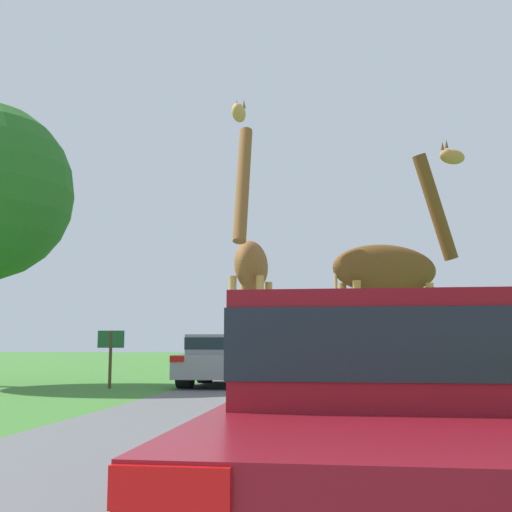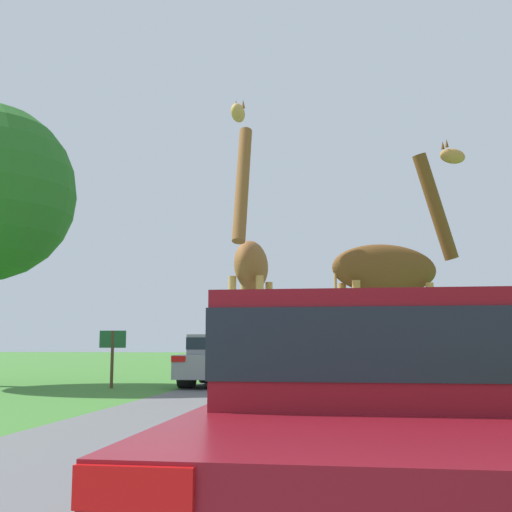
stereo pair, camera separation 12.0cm
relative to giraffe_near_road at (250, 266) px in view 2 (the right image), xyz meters
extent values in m
cube|color=#5B5B5E|center=(0.93, 17.38, -2.63)|extent=(6.57, 120.00, 0.00)
cylinder|color=tan|center=(0.26, -0.52, -1.44)|extent=(0.15, 0.15, 2.39)
cylinder|color=#2D2319|center=(0.26, -0.52, -2.59)|extent=(0.19, 0.19, 0.09)
cylinder|color=tan|center=(-0.26, -0.51, -1.44)|extent=(0.15, 0.15, 2.39)
cylinder|color=#2D2319|center=(-0.26, -0.51, -2.59)|extent=(0.19, 0.19, 0.09)
cylinder|color=tan|center=(0.27, 0.79, -1.44)|extent=(0.15, 0.15, 2.39)
cylinder|color=#2D2319|center=(0.27, 0.79, -2.59)|extent=(0.19, 0.19, 0.09)
cylinder|color=tan|center=(-0.25, 0.79, -1.44)|extent=(0.15, 0.15, 2.39)
cylinder|color=#2D2319|center=(-0.25, 0.79, -2.59)|extent=(0.19, 0.19, 0.09)
ellipsoid|color=brown|center=(0.00, 0.14, 0.02)|extent=(0.63, 1.87, 0.97)
cylinder|color=brown|center=(-0.01, -0.93, 1.43)|extent=(0.25, 0.97, 2.35)
ellipsoid|color=tan|center=(-0.01, -1.41, 2.61)|extent=(0.24, 0.56, 0.30)
cylinder|color=tan|center=(0.01, 1.02, -0.63)|extent=(0.05, 0.05, 1.32)
cone|color=brown|center=(0.06, -1.24, 2.84)|extent=(0.07, 0.07, 0.16)
cone|color=brown|center=(-0.08, -1.24, 2.84)|extent=(0.07, 0.07, 0.16)
cylinder|color=#B77F3D|center=(3.11, 0.20, -1.52)|extent=(0.14, 0.14, 2.23)
cylinder|color=#2D2319|center=(3.11, 0.20, -2.59)|extent=(0.19, 0.19, 0.09)
cylinder|color=#B77F3D|center=(3.36, -0.31, -1.52)|extent=(0.14, 0.14, 2.23)
cylinder|color=#2D2319|center=(3.36, -0.31, -2.59)|extent=(0.19, 0.19, 0.09)
cylinder|color=#B77F3D|center=(1.78, -0.47, -1.52)|extent=(0.14, 0.14, 2.23)
cylinder|color=#2D2319|center=(1.78, -0.47, -2.59)|extent=(0.19, 0.19, 0.09)
cylinder|color=#B77F3D|center=(2.03, -0.97, -1.52)|extent=(0.14, 0.14, 2.23)
cylinder|color=#2D2319|center=(2.03, -0.97, -2.59)|extent=(0.19, 0.19, 0.09)
ellipsoid|color=brown|center=(2.57, -0.39, -0.15)|extent=(2.20, 1.54, 0.92)
cylinder|color=brown|center=(3.58, 0.11, 1.10)|extent=(0.92, 0.64, 2.08)
ellipsoid|color=#B77F3D|center=(3.97, 0.31, 2.14)|extent=(0.61, 0.46, 0.30)
cylinder|color=#B77F3D|center=(1.67, -0.84, -0.76)|extent=(0.05, 0.05, 1.23)
cone|color=brown|center=(3.79, 0.29, 2.37)|extent=(0.07, 0.07, 0.16)
cone|color=brown|center=(3.85, 0.17, 2.37)|extent=(0.07, 0.07, 0.16)
cube|color=maroon|center=(2.11, -8.17, -2.09)|extent=(1.95, 4.65, 0.52)
cube|color=maroon|center=(2.11, -8.17, -1.53)|extent=(1.76, 2.09, 0.59)
cube|color=#19232D|center=(2.11, -8.17, -1.50)|extent=(1.78, 2.11, 0.36)
cube|color=red|center=(1.31, -10.51, -1.90)|extent=(0.35, 0.03, 0.12)
cylinder|color=black|center=(1.33, -6.78, -2.30)|extent=(0.39, 0.67, 0.67)
cylinder|color=black|center=(2.89, -6.78, -2.30)|extent=(0.39, 0.67, 0.67)
cube|color=#561914|center=(2.97, 7.56, -2.02)|extent=(1.78, 4.64, 0.66)
cube|color=#561914|center=(2.97, 7.56, -1.41)|extent=(1.60, 2.09, 0.56)
cube|color=#19232D|center=(2.97, 7.56, -1.38)|extent=(1.62, 2.11, 0.34)
cube|color=red|center=(2.24, 5.23, -1.78)|extent=(0.32, 0.03, 0.16)
cube|color=red|center=(3.70, 5.23, -1.78)|extent=(0.32, 0.03, 0.16)
cylinder|color=black|center=(2.26, 8.95, -2.30)|extent=(0.36, 0.67, 0.67)
cylinder|color=black|center=(3.68, 8.95, -2.30)|extent=(0.36, 0.67, 0.67)
cylinder|color=black|center=(2.26, 6.17, -2.30)|extent=(0.36, 0.67, 0.67)
cylinder|color=black|center=(3.68, 6.17, -2.30)|extent=(0.36, 0.67, 0.67)
cube|color=silver|center=(-1.23, 17.39, -2.06)|extent=(1.79, 4.13, 0.64)
cube|color=silver|center=(-1.23, 17.39, -1.53)|extent=(1.61, 1.86, 0.42)
cube|color=#19232D|center=(-1.23, 17.39, -1.51)|extent=(1.63, 1.88, 0.25)
cube|color=red|center=(-1.96, 15.32, -1.83)|extent=(0.32, 0.03, 0.15)
cube|color=red|center=(-0.49, 15.32, -1.83)|extent=(0.32, 0.03, 0.15)
cylinder|color=black|center=(-1.95, 18.63, -2.33)|extent=(0.36, 0.60, 0.60)
cylinder|color=black|center=(-0.51, 18.63, -2.33)|extent=(0.36, 0.60, 0.60)
cylinder|color=black|center=(-1.95, 16.15, -2.33)|extent=(0.36, 0.60, 0.60)
cylinder|color=black|center=(-0.51, 16.15, -2.33)|extent=(0.36, 0.60, 0.60)
cube|color=gray|center=(-1.48, 5.11, -2.09)|extent=(1.97, 3.91, 0.59)
cube|color=gray|center=(-1.48, 5.11, -1.53)|extent=(1.77, 1.76, 0.53)
cube|color=#19232D|center=(-1.48, 5.11, -1.50)|extent=(1.79, 1.78, 0.32)
cube|color=red|center=(-2.29, 3.15, -1.88)|extent=(0.35, 0.03, 0.14)
cube|color=red|center=(-0.67, 3.15, -1.88)|extent=(0.35, 0.03, 0.14)
cylinder|color=black|center=(-2.27, 6.29, -2.34)|extent=(0.39, 0.59, 0.59)
cylinder|color=black|center=(-0.69, 6.29, -2.34)|extent=(0.39, 0.59, 0.59)
cylinder|color=black|center=(-2.27, 3.94, -2.34)|extent=(0.39, 0.59, 0.59)
cylinder|color=black|center=(-0.69, 3.94, -2.34)|extent=(0.39, 0.59, 0.59)
cube|color=#144C28|center=(0.14, 11.44, -2.03)|extent=(1.91, 3.96, 0.68)
cube|color=#144C28|center=(0.14, 11.44, -1.44)|extent=(1.72, 1.78, 0.50)
cube|color=#19232D|center=(0.14, 11.44, -1.41)|extent=(1.74, 1.80, 0.30)
cube|color=red|center=(-0.65, 9.45, -1.79)|extent=(0.34, 0.03, 0.16)
cube|color=red|center=(0.92, 9.45, -1.79)|extent=(0.34, 0.03, 0.16)
cylinder|color=black|center=(-0.63, 12.63, -2.33)|extent=(0.38, 0.61, 0.61)
cylinder|color=black|center=(0.90, 12.63, -2.33)|extent=(0.38, 0.61, 0.61)
cylinder|color=black|center=(-0.63, 10.25, -2.33)|extent=(0.38, 0.61, 0.61)
cylinder|color=black|center=(0.90, 10.25, -2.33)|extent=(0.38, 0.61, 0.61)
cylinder|color=#4C3823|center=(-4.16, 3.61, -1.90)|extent=(0.08, 0.08, 1.46)
cube|color=#1E562D|center=(-4.16, 3.61, -1.39)|extent=(0.70, 0.04, 0.44)
camera|label=1|loc=(1.81, -12.33, -1.50)|focal=45.00mm
camera|label=2|loc=(1.93, -12.31, -1.50)|focal=45.00mm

